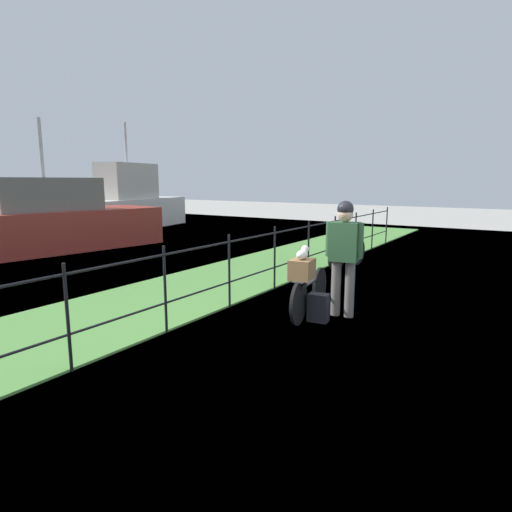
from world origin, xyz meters
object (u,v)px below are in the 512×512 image
Objects in this scene: cyclist_person at (344,248)px; terrier_dog at (303,254)px; bicycle_parked at (347,253)px; bicycle_main at (309,293)px; wooden_crate at (302,269)px; moored_boat_mid at (47,224)px; backpack_on_paving at (318,308)px; moored_boat_far at (129,205)px.

terrier_dog is at bearing 146.31° from cyclist_person.
bicycle_main is at bearing -167.15° from bicycle_parked.
terrier_dog is at bearing -167.54° from bicycle_parked.
bicycle_parked is (3.40, 1.25, -0.65)m from cyclist_person.
wooden_crate reaches higher than bicycle_main.
wooden_crate is at bearing -171.87° from terrier_dog.
backpack_on_paving is at bearing -99.85° from moored_boat_mid.
bicycle_main is 4.47× the size of wooden_crate.
bicycle_parked is at bearing -74.28° from moored_boat_mid.
bicycle_parked is 8.32m from moored_boat_mid.
moored_boat_mid reaches higher than backpack_on_paving.
cyclist_person is (0.56, -0.37, 0.03)m from terrier_dog.
moored_boat_mid is (1.57, 9.07, 0.57)m from backpack_on_paving.
bicycle_parked reaches higher than backpack_on_paving.
wooden_crate is 0.90× the size of backpack_on_paving.
moored_boat_far is at bearing 58.96° from wooden_crate.
moored_boat_far is at bearing 26.74° from moored_boat_mid.
cyclist_person is at bearing -159.81° from bicycle_parked.
terrier_dog is (-0.33, -0.05, 0.64)m from bicycle_main.
backpack_on_paving is at bearing -55.24° from terrier_dog.
backpack_on_paving is 3.97m from bicycle_parked.
bicycle_main is 0.26× the size of moored_boat_far.
terrier_dog is at bearing -152.75° from backpack_on_paving.
bicycle_parked reaches higher than bicycle_main.
moored_boat_mid reaches higher than bicycle_parked.
backpack_on_paving is at bearing -50.05° from wooden_crate.
terrier_dog is at bearing -120.96° from moored_boat_far.
moored_boat_far reaches higher than moored_boat_mid.
bicycle_parked is at bearing 98.07° from backpack_on_paving.
moored_boat_mid is at bearing 162.65° from backpack_on_paving.
moored_boat_mid is (-2.25, 8.00, 0.42)m from bicycle_parked.
bicycle_main is 4.98× the size of terrier_dog.
wooden_crate is 0.22× the size of bicycle_parked.
backpack_on_paving is (0.16, -0.19, -0.56)m from wooden_crate.
moored_boat_far is (6.92, 11.49, 0.21)m from wooden_crate.
cyclist_person is at bearing -32.33° from wooden_crate.
wooden_crate is at bearing -171.87° from bicycle_main.
bicycle_parked is at bearing 12.46° from terrier_dog.
moored_boat_far is (6.56, 11.44, 0.64)m from bicycle_main.
wooden_crate is 0.21× the size of cyclist_person.
bicycle_main is 0.72m from terrier_dog.
bicycle_main is 0.25× the size of moored_boat_mid.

